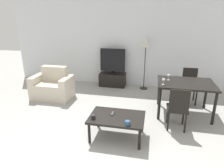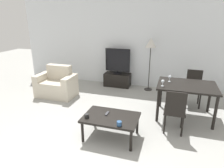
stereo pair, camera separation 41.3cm
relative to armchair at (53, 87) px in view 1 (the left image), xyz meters
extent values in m
plane|color=#9E9E99|center=(1.70, -2.28, -0.32)|extent=(18.00, 18.00, 0.00)
cube|color=silver|center=(1.70, 1.59, 1.03)|extent=(7.41, 0.06, 2.70)
cube|color=beige|center=(0.00, -0.03, -0.09)|extent=(0.71, 0.66, 0.44)
cube|color=beige|center=(0.00, 0.20, 0.34)|extent=(0.71, 0.20, 0.42)
cube|color=beige|center=(-0.45, -0.03, 0.00)|extent=(0.18, 0.66, 0.62)
cube|color=beige|center=(0.45, -0.03, 0.00)|extent=(0.18, 0.66, 0.62)
cube|color=black|center=(1.42, 1.32, -0.10)|extent=(0.83, 0.40, 0.42)
cylinder|color=black|center=(1.42, 1.32, 0.12)|extent=(0.28, 0.28, 0.03)
cylinder|color=black|center=(1.42, 1.32, 0.16)|extent=(0.04, 0.04, 0.05)
cube|color=black|center=(1.42, 1.32, 0.55)|extent=(0.79, 0.04, 0.72)
cube|color=black|center=(1.42, 1.30, 0.55)|extent=(0.75, 0.01, 0.68)
cube|color=black|center=(2.10, -1.52, 0.10)|extent=(1.00, 0.68, 0.04)
cylinder|color=black|center=(1.66, -1.80, -0.12)|extent=(0.05, 0.05, 0.40)
cylinder|color=black|center=(2.55, -1.80, -0.12)|extent=(0.05, 0.05, 0.40)
cylinder|color=black|center=(1.66, -1.23, -0.12)|extent=(0.05, 0.05, 0.40)
cylinder|color=black|center=(2.55, -1.23, -0.12)|extent=(0.05, 0.05, 0.40)
cube|color=black|center=(3.43, -0.24, 0.43)|extent=(1.23, 0.93, 0.04)
cylinder|color=black|center=(2.88, -0.64, 0.05)|extent=(0.06, 0.06, 0.73)
cylinder|color=black|center=(3.99, -0.64, 0.05)|extent=(0.06, 0.06, 0.73)
cylinder|color=black|center=(2.88, 0.17, 0.05)|extent=(0.06, 0.06, 0.73)
cylinder|color=black|center=(3.99, 0.17, 0.05)|extent=(0.06, 0.06, 0.73)
cube|color=black|center=(3.22, -0.93, 0.11)|extent=(0.40, 0.40, 0.04)
cylinder|color=black|center=(3.05, -0.77, -0.11)|extent=(0.04, 0.04, 0.41)
cylinder|color=black|center=(3.38, -0.77, -0.11)|extent=(0.04, 0.04, 0.41)
cylinder|color=black|center=(3.05, -1.09, -0.11)|extent=(0.04, 0.04, 0.41)
cylinder|color=black|center=(3.38, -1.09, -0.11)|extent=(0.04, 0.04, 0.41)
cube|color=black|center=(3.22, -1.11, 0.36)|extent=(0.37, 0.04, 0.45)
cube|color=black|center=(3.65, 0.46, 0.11)|extent=(0.40, 0.40, 0.04)
cylinder|color=black|center=(3.49, 0.29, -0.11)|extent=(0.04, 0.04, 0.41)
cylinder|color=black|center=(3.81, 0.29, -0.11)|extent=(0.04, 0.04, 0.41)
cylinder|color=black|center=(3.49, 0.62, -0.11)|extent=(0.04, 0.04, 0.41)
cylinder|color=black|center=(3.81, 0.62, -0.11)|extent=(0.04, 0.04, 0.41)
cube|color=black|center=(3.65, 0.64, 0.36)|extent=(0.37, 0.04, 0.45)
cylinder|color=black|center=(2.43, 1.27, -0.30)|extent=(0.24, 0.24, 0.02)
cylinder|color=black|center=(2.43, 1.27, 0.35)|extent=(0.02, 0.02, 1.29)
cone|color=beige|center=(2.43, 1.27, 1.13)|extent=(0.32, 0.32, 0.27)
cube|color=#38383D|center=(2.01, -1.45, 0.13)|extent=(0.04, 0.15, 0.02)
cylinder|color=navy|center=(2.33, -1.78, 0.16)|extent=(0.09, 0.09, 0.08)
cylinder|color=black|center=(1.70, -1.69, 0.16)|extent=(0.08, 0.08, 0.07)
cylinder|color=silver|center=(2.93, -0.50, 0.46)|extent=(0.06, 0.06, 0.01)
cylinder|color=silver|center=(2.93, -0.50, 0.50)|extent=(0.01, 0.01, 0.07)
sphere|color=silver|center=(2.93, -0.50, 0.57)|extent=(0.07, 0.07, 0.07)
cylinder|color=silver|center=(3.05, -0.14, 0.46)|extent=(0.06, 0.06, 0.01)
cylinder|color=silver|center=(3.05, -0.14, 0.50)|extent=(0.01, 0.01, 0.07)
sphere|color=silver|center=(3.05, -0.14, 0.57)|extent=(0.07, 0.07, 0.07)
camera|label=1|loc=(2.71, -4.73, 1.88)|focal=32.00mm
camera|label=2|loc=(3.10, -4.62, 1.88)|focal=32.00mm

